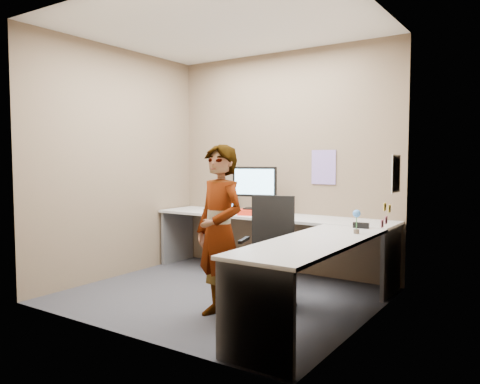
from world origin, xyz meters
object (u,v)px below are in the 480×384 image
Objects in this scene: office_chair at (270,261)px; person at (220,232)px; desk at (277,237)px; monitor at (254,184)px.

person is (-0.15, -0.61, 0.34)m from office_chair.
office_chair reaches higher than desk.
monitor reaches higher than desk.
desk is 0.39m from office_chair.
monitor is 1.62m from person.
desk is 0.95m from monitor.
monitor is (-0.61, 0.53, 0.51)m from desk.
office_chair is 0.72m from person.
person reaches higher than office_chair.
desk is 5.71× the size of monitor.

